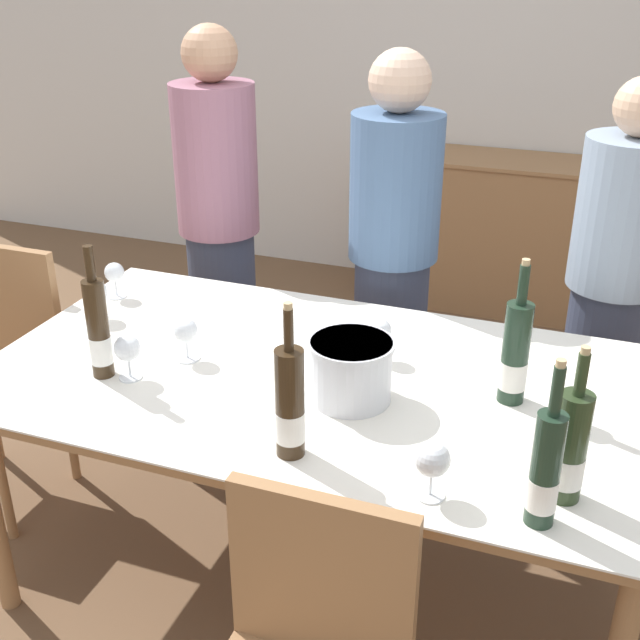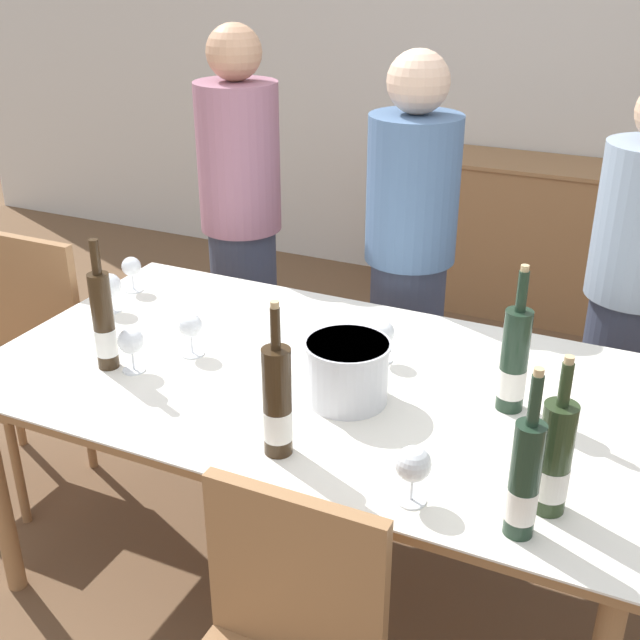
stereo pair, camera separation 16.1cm
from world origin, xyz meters
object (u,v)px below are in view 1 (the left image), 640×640
object	(u,v)px
dining_table	(320,395)
wine_bottle_1	(570,449)
wine_bottle_2	(515,355)
wine_glass_3	(432,461)
wine_glass_4	(114,274)
sideboard_cabinet	(489,232)
person_host	(220,233)
wine_glass_1	(127,349)
wine_glass_5	(380,332)
ice_bucket	(351,369)
person_guest_left	(392,269)
wine_bottle_3	(98,330)
person_guest_right	(611,302)
wine_glass_2	(95,293)
wine_bottle_0	(290,406)
wine_glass_0	(186,332)
wine_bottle_4	(545,471)

from	to	relation	value
dining_table	wine_bottle_1	bearing A→B (deg)	-24.81
wine_bottle_1	wine_bottle_2	xyz separation A→B (m)	(-0.17, 0.39, 0.01)
wine_glass_3	wine_glass_4	bearing A→B (deg)	151.17
dining_table	wine_bottle_1	world-z (taller)	wine_bottle_1
sideboard_cabinet	person_host	xyz separation A→B (m)	(-0.88, -1.54, 0.40)
wine_glass_1	wine_glass_5	xyz separation A→B (m)	(0.64, 0.36, -0.00)
wine_glass_3	ice_bucket	bearing A→B (deg)	131.61
dining_table	person_guest_left	world-z (taller)	person_guest_left
wine_glass_5	wine_glass_3	bearing A→B (deg)	-63.48
wine_glass_5	person_guest_left	size ratio (longest dim) A/B	0.08
wine_glass_1	wine_glass_3	bearing A→B (deg)	-13.87
wine_glass_3	wine_bottle_1	bearing A→B (deg)	20.04
dining_table	wine_glass_1	bearing A→B (deg)	-158.53
wine_glass_1	person_host	world-z (taller)	person_host
wine_bottle_3	person_host	world-z (taller)	person_host
sideboard_cabinet	wine_bottle_3	size ratio (longest dim) A/B	3.06
wine_bottle_1	person_guest_right	size ratio (longest dim) A/B	0.25
ice_bucket	person_guest_left	xyz separation A→B (m)	(-0.13, 0.89, -0.06)
ice_bucket	wine_glass_1	size ratio (longest dim) A/B	1.73
wine_bottle_2	wine_glass_2	xyz separation A→B (m)	(-1.37, 0.05, -0.05)
wine_glass_1	wine_glass_3	size ratio (longest dim) A/B	0.95
person_host	person_guest_right	bearing A→B (deg)	-0.88
wine_bottle_2	wine_bottle_3	world-z (taller)	wine_bottle_2
wine_bottle_2	wine_bottle_0	bearing A→B (deg)	-136.59
sideboard_cabinet	wine_glass_3	distance (m)	2.91
wine_glass_0	person_guest_left	world-z (taller)	person_guest_left
ice_bucket	person_guest_right	world-z (taller)	person_guest_right
wine_glass_4	wine_glass_0	bearing A→B (deg)	-35.09
wine_bottle_0	wine_glass_1	xyz separation A→B (m)	(-0.58, 0.19, -0.04)
wine_glass_4	person_host	world-z (taller)	person_host
person_host	wine_bottle_0	bearing A→B (deg)	-56.68
wine_bottle_3	wine_glass_1	distance (m)	0.10
ice_bucket	wine_glass_0	world-z (taller)	ice_bucket
wine_bottle_1	wine_glass_5	bearing A→B (deg)	139.69
wine_bottle_2	wine_glass_2	bearing A→B (deg)	177.77
wine_bottle_4	person_host	size ratio (longest dim) A/B	0.24
wine_bottle_1	wine_glass_2	size ratio (longest dim) A/B	2.85
person_host	ice_bucket	bearing A→B (deg)	-47.50
dining_table	wine_bottle_2	world-z (taller)	wine_bottle_2
person_guest_right	wine_bottle_0	bearing A→B (deg)	-119.49
person_guest_left	ice_bucket	bearing A→B (deg)	-81.50
dining_table	wine_bottle_0	distance (m)	0.44
wine_glass_2	wine_glass_5	world-z (taller)	wine_glass_2
dining_table	person_guest_left	distance (m)	0.81
dining_table	wine_glass_5	distance (m)	0.26
wine_bottle_0	person_guest_left	xyz separation A→B (m)	(-0.08, 1.19, -0.11)
ice_bucket	wine_glass_5	distance (m)	0.25
person_host	wine_glass_0	bearing A→B (deg)	-68.86
wine_glass_4	person_guest_right	bearing A→B (deg)	19.30
wine_bottle_2	wine_glass_4	xyz separation A→B (m)	(-1.41, 0.23, -0.05)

